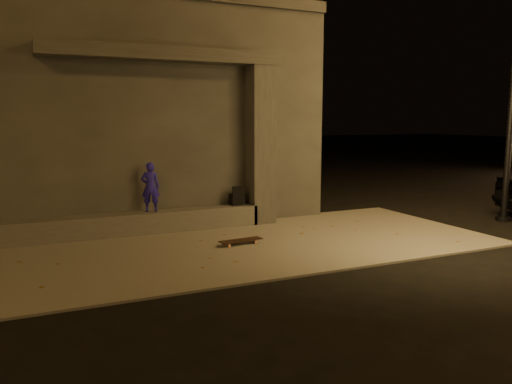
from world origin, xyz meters
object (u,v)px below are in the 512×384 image
backpack (237,198)px  skateboard (241,241)px  column (261,146)px  skateboarder (150,187)px

backpack → skateboard: (-0.65, -1.79, -0.53)m
skateboard → backpack: bearing=64.8°
column → skateboarder: (-2.58, 0.00, -0.82)m
column → backpack: column is taller
skateboarder → backpack: skateboarder is taller
skateboarder → backpack: 2.01m
skateboarder → skateboard: 2.41m
column → skateboard: 2.78m
column → backpack: size_ratio=8.01×
skateboarder → column: bearing=-160.9°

